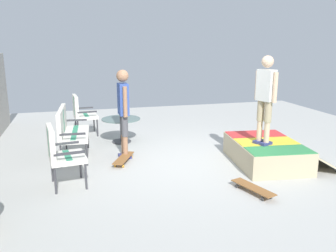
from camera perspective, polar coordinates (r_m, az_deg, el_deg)
ground_plane at (r=6.98m, az=2.83°, el=-6.18°), size 12.00×12.00×0.10m
skate_ramp at (r=7.06m, az=15.85°, el=-4.13°), size 1.87×1.95×0.45m
patio_bench at (r=7.32m, az=-15.89°, el=-0.32°), size 1.28×0.62×1.02m
patio_chair_near_house at (r=9.02m, az=-14.01°, el=2.34°), size 0.67×0.61×1.02m
patio_chair_by_wall at (r=5.87m, az=-17.24°, el=-3.86°), size 0.69×0.63×1.02m
patio_table at (r=8.24m, az=-7.64°, el=0.09°), size 0.90×0.90×0.57m
person_watching at (r=7.00m, az=-7.29°, el=3.13°), size 0.48×0.26×1.78m
person_skater at (r=6.60m, az=15.62°, el=5.06°), size 0.45×0.32×1.63m
skateboard_by_bench at (r=6.94m, az=-7.24°, el=-5.24°), size 0.81×0.53×0.10m
skateboard_spare at (r=5.71m, az=13.69°, el=-9.77°), size 0.82×0.42×0.10m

